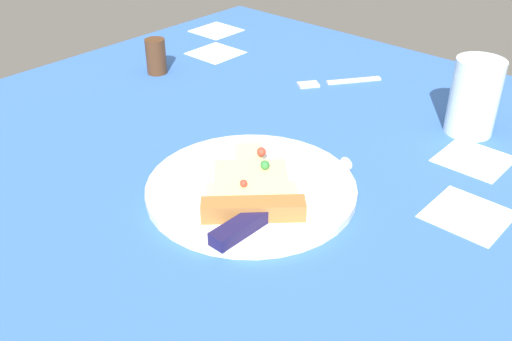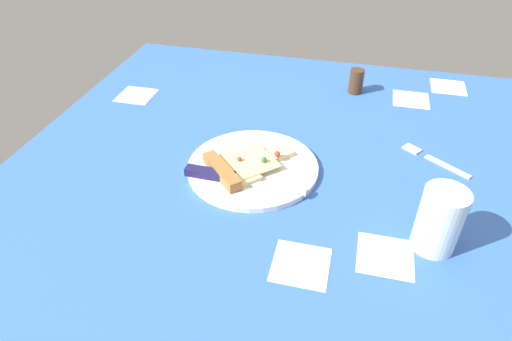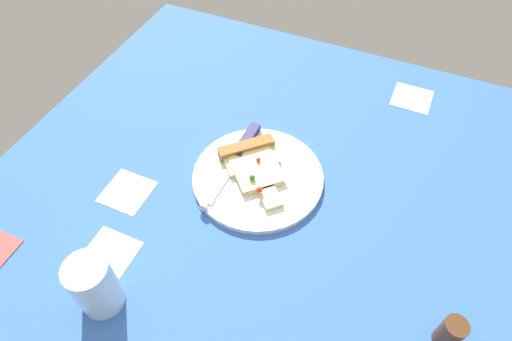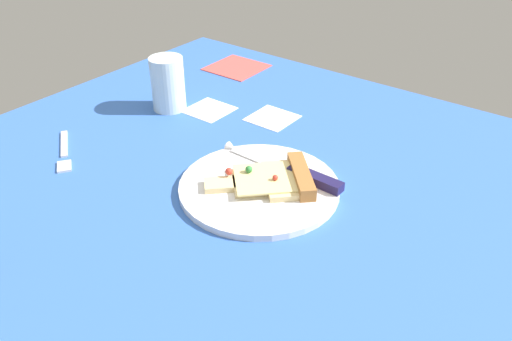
# 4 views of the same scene
# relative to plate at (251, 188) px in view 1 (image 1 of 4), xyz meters

# --- Properties ---
(ground_plane) EXTENTS (1.11, 1.11, 0.03)m
(ground_plane) POSITION_rel_plate_xyz_m (-0.05, -0.03, -0.02)
(ground_plane) COLOR #3360B7
(ground_plane) RESTS_ON ground
(plate) EXTENTS (0.27, 0.27, 0.01)m
(plate) POSITION_rel_plate_xyz_m (0.00, 0.00, 0.00)
(plate) COLOR silver
(plate) RESTS_ON ground_plane
(pizza_slice) EXTENTS (0.18, 0.18, 0.03)m
(pizza_slice) POSITION_rel_plate_xyz_m (0.02, 0.02, 0.01)
(pizza_slice) COLOR beige
(pizza_slice) RESTS_ON plate
(knife) EXTENTS (0.24, 0.03, 0.02)m
(knife) POSITION_rel_plate_xyz_m (0.03, 0.06, 0.01)
(knife) COLOR silver
(knife) RESTS_ON plate
(drinking_glass) EXTENTS (0.07, 0.07, 0.11)m
(drinking_glass) POSITION_rel_plate_xyz_m (-0.34, 0.13, 0.05)
(drinking_glass) COLOR silver
(drinking_glass) RESTS_ON ground_plane
(pepper_shaker) EXTENTS (0.04, 0.04, 0.06)m
(pepper_shaker) POSITION_rel_plate_xyz_m (-0.18, -0.40, 0.03)
(pepper_shaker) COLOR #4C2D19
(pepper_shaker) RESTS_ON ground_plane
(fork) EXTENTS (0.13, 0.10, 0.01)m
(fork) POSITION_rel_plate_xyz_m (-0.36, -0.12, -0.00)
(fork) COLOR silver
(fork) RESTS_ON ground_plane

